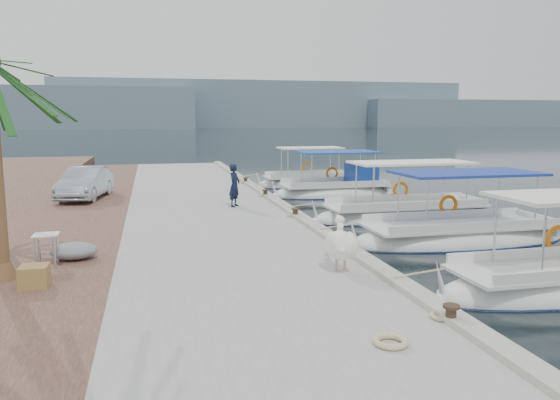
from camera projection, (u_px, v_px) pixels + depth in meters
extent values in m
plane|color=black|center=(318.00, 241.00, 17.40)|extent=(400.00, 400.00, 0.00)
cube|color=gray|center=(207.00, 211.00, 21.49)|extent=(6.00, 40.00, 0.50)
cube|color=#A09A8D|center=(276.00, 201.00, 22.08)|extent=(0.44, 40.00, 0.12)
cube|color=#50332A|center=(73.00, 216.00, 20.34)|extent=(4.00, 40.00, 0.50)
cube|color=slate|center=(260.00, 105.00, 227.20)|extent=(160.00, 40.00, 18.00)
cube|color=slate|center=(486.00, 114.00, 240.99)|extent=(120.00, 40.00, 11.00)
cylinder|color=silver|center=(543.00, 245.00, 10.98)|extent=(0.05, 0.05, 1.60)
torus|color=orange|center=(558.00, 238.00, 13.19)|extent=(0.68, 0.12, 0.68)
ellipsoid|color=silver|center=(458.00, 241.00, 17.21)|extent=(7.30, 2.48, 1.30)
ellipsoid|color=#153796|center=(458.00, 241.00, 17.21)|extent=(7.34, 2.53, 0.22)
cube|color=silver|center=(459.00, 225.00, 17.13)|extent=(5.99, 2.14, 0.08)
cube|color=navy|center=(467.00, 173.00, 16.93)|extent=(4.38, 2.28, 0.08)
cylinder|color=silver|center=(427.00, 207.00, 15.74)|extent=(0.05, 0.05, 1.60)
torus|color=orange|center=(448.00, 205.00, 18.27)|extent=(0.68, 0.12, 0.68)
ellipsoid|color=silver|center=(405.00, 218.00, 21.09)|extent=(7.58, 2.25, 1.30)
ellipsoid|color=#153796|center=(405.00, 218.00, 21.09)|extent=(7.62, 2.29, 0.22)
cube|color=silver|center=(405.00, 205.00, 21.01)|extent=(6.21, 1.93, 0.08)
cube|color=white|center=(411.00, 163.00, 20.81)|extent=(4.55, 2.07, 0.08)
cylinder|color=silver|center=(373.00, 189.00, 19.69)|extent=(0.05, 0.05, 1.60)
torus|color=orange|center=(401.00, 190.00, 22.04)|extent=(0.68, 0.12, 0.68)
ellipsoid|color=silver|center=(334.00, 195.00, 27.50)|extent=(6.45, 2.55, 1.30)
ellipsoid|color=#153796|center=(334.00, 195.00, 27.50)|extent=(6.48, 2.60, 0.22)
cube|color=silver|center=(334.00, 185.00, 27.42)|extent=(5.29, 2.20, 0.08)
cube|color=#1E4798|center=(337.00, 152.00, 27.21)|extent=(3.87, 2.35, 0.08)
cylinder|color=silver|center=(312.00, 171.00, 26.05)|extent=(0.05, 0.05, 1.60)
torus|color=orange|center=(332.00, 173.00, 28.59)|extent=(0.68, 0.12, 0.68)
cube|color=#153796|center=(361.00, 173.00, 27.67)|extent=(1.20, 1.79, 1.00)
ellipsoid|color=silver|center=(307.00, 185.00, 31.20)|extent=(5.94, 2.05, 1.30)
ellipsoid|color=#153796|center=(307.00, 186.00, 31.21)|extent=(5.97, 2.09, 0.22)
cube|color=silver|center=(307.00, 177.00, 31.13)|extent=(4.87, 1.76, 0.08)
cube|color=white|center=(310.00, 148.00, 30.92)|extent=(3.56, 1.88, 0.08)
cylinder|color=silver|center=(288.00, 164.00, 29.97)|extent=(0.05, 0.05, 1.60)
torus|color=orange|center=(308.00, 167.00, 32.07)|extent=(0.68, 0.12, 0.68)
cylinder|color=black|center=(451.00, 315.00, 9.05)|extent=(0.18, 0.18, 0.30)
cylinder|color=black|center=(451.00, 306.00, 9.02)|extent=(0.28, 0.28, 0.05)
cylinder|color=black|center=(346.00, 246.00, 13.86)|extent=(0.18, 0.18, 0.30)
cylinder|color=black|center=(346.00, 241.00, 13.83)|extent=(0.28, 0.28, 0.05)
cylinder|color=black|center=(295.00, 213.00, 18.67)|extent=(0.18, 0.18, 0.30)
cylinder|color=black|center=(295.00, 209.00, 18.64)|extent=(0.28, 0.28, 0.05)
cylinder|color=black|center=(265.00, 194.00, 23.48)|extent=(0.18, 0.18, 0.30)
cylinder|color=black|center=(265.00, 190.00, 23.45)|extent=(0.28, 0.28, 0.05)
cylinder|color=black|center=(246.00, 181.00, 28.29)|extent=(0.18, 0.18, 0.30)
cylinder|color=black|center=(246.00, 178.00, 28.26)|extent=(0.28, 0.28, 0.05)
cylinder|color=tan|center=(337.00, 263.00, 12.18)|extent=(0.06, 0.06, 0.36)
cylinder|color=tan|center=(345.00, 263.00, 12.18)|extent=(0.06, 0.06, 0.36)
ellipsoid|color=white|center=(341.00, 245.00, 12.12)|extent=(0.72, 0.96, 0.67)
cylinder|color=white|center=(340.00, 230.00, 12.38)|extent=(0.22, 0.34, 0.36)
sphere|color=white|center=(340.00, 220.00, 12.45)|extent=(0.22, 0.22, 0.22)
cone|color=#EAA566|center=(339.00, 222.00, 12.80)|extent=(0.28, 0.66, 0.26)
imported|color=black|center=(235.00, 185.00, 20.88)|extent=(0.65, 0.72, 1.64)
cone|color=brown|center=(2.00, 270.00, 11.58)|extent=(0.64, 0.64, 0.36)
imported|color=#A4AFBC|center=(85.00, 183.00, 22.96)|extent=(2.11, 4.22, 1.33)
cube|color=olive|center=(34.00, 276.00, 11.01)|extent=(0.55, 0.55, 0.44)
ellipsoid|color=slate|center=(74.00, 251.00, 13.19)|extent=(1.10, 0.90, 0.40)
cylinder|color=silver|center=(36.00, 253.00, 12.40)|extent=(0.06, 0.06, 0.70)
cylinder|color=silver|center=(54.00, 252.00, 12.49)|extent=(0.06, 0.06, 0.70)
cylinder|color=silver|center=(39.00, 249.00, 12.78)|extent=(0.06, 0.06, 0.70)
cylinder|color=silver|center=(57.00, 248.00, 12.87)|extent=(0.06, 0.06, 0.70)
cube|color=white|center=(46.00, 235.00, 12.58)|extent=(0.55, 0.55, 0.03)
torus|color=#C6B284|center=(391.00, 342.00, 8.22)|extent=(0.54, 0.54, 0.10)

